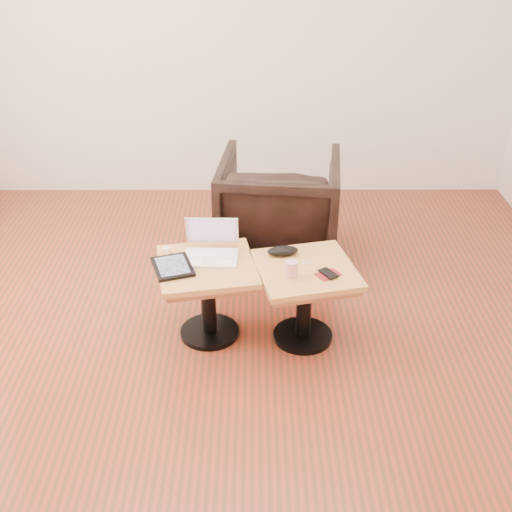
{
  "coord_description": "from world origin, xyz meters",
  "views": [
    {
      "loc": [
        0.13,
        -2.88,
        2.27
      ],
      "look_at": [
        0.14,
        0.17,
        0.53
      ],
      "focal_mm": 45.0,
      "sensor_mm": 36.0,
      "label": 1
    }
  ],
  "objects_px": {
    "side_table_right": "(305,286)",
    "side_table_left": "(208,282)",
    "armchair": "(279,208)",
    "laptop": "(211,249)",
    "striped_cup": "(291,269)"
  },
  "relations": [
    {
      "from": "side_table_right",
      "to": "laptop",
      "type": "bearing_deg",
      "value": 152.77
    },
    {
      "from": "laptop",
      "to": "side_table_right",
      "type": "bearing_deg",
      "value": -12.73
    },
    {
      "from": "side_table_left",
      "to": "laptop",
      "type": "xyz_separation_m",
      "value": [
        0.02,
        0.1,
        0.16
      ]
    },
    {
      "from": "laptop",
      "to": "armchair",
      "type": "height_order",
      "value": "armchair"
    },
    {
      "from": "side_table_left",
      "to": "armchair",
      "type": "distance_m",
      "value": 1.03
    },
    {
      "from": "side_table_right",
      "to": "striped_cup",
      "type": "height_order",
      "value": "striped_cup"
    },
    {
      "from": "side_table_left",
      "to": "laptop",
      "type": "distance_m",
      "value": 0.19
    },
    {
      "from": "armchair",
      "to": "side_table_right",
      "type": "bearing_deg",
      "value": 102.78
    },
    {
      "from": "side_table_right",
      "to": "side_table_left",
      "type": "bearing_deg",
      "value": 163.1
    },
    {
      "from": "side_table_left",
      "to": "armchair",
      "type": "height_order",
      "value": "armchair"
    },
    {
      "from": "side_table_right",
      "to": "laptop",
      "type": "relative_size",
      "value": 2.05
    },
    {
      "from": "side_table_right",
      "to": "striped_cup",
      "type": "bearing_deg",
      "value": -146.96
    },
    {
      "from": "side_table_left",
      "to": "striped_cup",
      "type": "bearing_deg",
      "value": -25.81
    },
    {
      "from": "side_table_left",
      "to": "armchair",
      "type": "xyz_separation_m",
      "value": [
        0.43,
        0.93,
        0.01
      ]
    },
    {
      "from": "side_table_left",
      "to": "laptop",
      "type": "relative_size",
      "value": 1.99
    }
  ]
}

